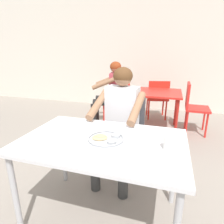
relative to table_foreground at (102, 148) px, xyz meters
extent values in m
cube|color=gray|center=(0.07, 0.00, -0.69)|extent=(12.00, 12.00, 0.05)
cube|color=silver|center=(0.07, 3.60, 1.03)|extent=(12.00, 0.12, 3.40)
cube|color=silver|center=(0.00, 0.00, 0.06)|extent=(1.26, 0.81, 0.03)
cylinder|color=#B2B2B7|center=(-0.57, -0.35, -0.31)|extent=(0.04, 0.04, 0.71)
cylinder|color=#B2B2B7|center=(-0.57, 0.35, -0.31)|extent=(0.04, 0.04, 0.71)
cylinder|color=#B2B2B7|center=(0.57, 0.35, -0.31)|extent=(0.04, 0.04, 0.71)
cylinder|color=#B7BABF|center=(0.03, 0.01, 0.07)|extent=(0.28, 0.28, 0.01)
torus|color=#B7BABF|center=(0.03, 0.01, 0.08)|extent=(0.28, 0.28, 0.01)
cylinder|color=#B2B5BA|center=(0.09, -0.04, 0.09)|extent=(0.07, 0.07, 0.02)
cylinder|color=#B77F23|center=(0.09, -0.04, 0.09)|extent=(0.06, 0.06, 0.01)
cylinder|color=#B2B5BA|center=(0.09, 0.07, 0.09)|extent=(0.07, 0.07, 0.02)
cylinder|color=#C65119|center=(0.09, 0.07, 0.09)|extent=(0.06, 0.06, 0.01)
ellipsoid|color=#DBB77A|center=(-0.02, 0.01, 0.08)|extent=(0.15, 0.14, 0.01)
ellipsoid|color=tan|center=(-0.02, 0.03, 0.09)|extent=(0.10, 0.08, 0.01)
cylinder|color=white|center=(0.49, -0.01, 0.12)|extent=(0.07, 0.07, 0.10)
cylinder|color=#593319|center=(0.49, -0.01, 0.15)|extent=(0.06, 0.06, 0.02)
cube|color=#3F3F44|center=(-0.01, 0.74, -0.23)|extent=(0.46, 0.43, 0.04)
cube|color=#3F3F44|center=(0.00, 0.93, 0.00)|extent=(0.41, 0.07, 0.43)
cylinder|color=#3F3F44|center=(0.15, 0.57, -0.46)|extent=(0.03, 0.03, 0.42)
cylinder|color=#3F3F44|center=(-0.20, 0.59, -0.46)|extent=(0.03, 0.03, 0.42)
cylinder|color=#3F3F44|center=(0.18, 0.89, -0.46)|extent=(0.03, 0.03, 0.42)
cylinder|color=#3F3F44|center=(-0.17, 0.91, -0.46)|extent=(0.03, 0.03, 0.42)
cylinder|color=#383838|center=(0.11, 0.28, -0.44)|extent=(0.10, 0.10, 0.45)
cylinder|color=#383838|center=(0.12, 0.48, -0.17)|extent=(0.15, 0.41, 0.12)
cylinder|color=#383838|center=(-0.19, 0.30, -0.44)|extent=(0.10, 0.10, 0.45)
cylinder|color=#383838|center=(-0.18, 0.50, -0.17)|extent=(0.15, 0.41, 0.12)
cube|color=silver|center=(-0.01, 0.69, 0.10)|extent=(0.35, 0.23, 0.54)
cylinder|color=#996B4C|center=(0.18, 0.49, 0.20)|extent=(0.11, 0.46, 0.25)
cylinder|color=#996B4C|center=(-0.23, 0.53, 0.20)|extent=(0.11, 0.46, 0.25)
sphere|color=#996B4C|center=(-0.01, 0.69, 0.47)|extent=(0.19, 0.19, 0.19)
ellipsoid|color=brown|center=(-0.01, 0.69, 0.48)|extent=(0.21, 0.20, 0.18)
cube|color=red|center=(0.19, 2.15, 0.03)|extent=(0.96, 0.81, 0.03)
cylinder|color=#AD1E18|center=(-0.23, 1.80, -0.33)|extent=(0.04, 0.04, 0.68)
cylinder|color=#AD1E18|center=(0.61, 1.80, -0.33)|extent=(0.04, 0.04, 0.68)
cylinder|color=#AD1E18|center=(-0.23, 2.49, -0.33)|extent=(0.04, 0.04, 0.68)
cylinder|color=#AD1E18|center=(0.61, 2.49, -0.33)|extent=(0.04, 0.04, 0.68)
cube|color=red|center=(-0.50, 2.15, -0.22)|extent=(0.46, 0.48, 0.04)
cube|color=red|center=(-0.32, 2.13, -0.01)|extent=(0.09, 0.41, 0.39)
cylinder|color=red|center=(-0.69, 2.00, -0.45)|extent=(0.03, 0.03, 0.43)
cylinder|color=red|center=(-0.64, 2.35, -0.45)|extent=(0.03, 0.03, 0.43)
cylinder|color=red|center=(-0.36, 1.95, -0.45)|extent=(0.03, 0.03, 0.43)
cylinder|color=red|center=(-0.32, 2.30, -0.45)|extent=(0.03, 0.03, 0.43)
cube|color=red|center=(0.95, 2.20, -0.22)|extent=(0.40, 0.43, 0.04)
cube|color=red|center=(0.77, 2.20, 0.01)|extent=(0.05, 0.40, 0.42)
cylinder|color=red|center=(1.11, 2.36, -0.45)|extent=(0.03, 0.03, 0.43)
cylinder|color=red|center=(1.10, 2.02, -0.45)|extent=(0.03, 0.03, 0.43)
cylinder|color=red|center=(0.80, 2.37, -0.45)|extent=(0.03, 0.03, 0.43)
cylinder|color=red|center=(0.79, 2.03, -0.45)|extent=(0.03, 0.03, 0.43)
cube|color=red|center=(0.22, 2.84, -0.23)|extent=(0.52, 0.50, 0.04)
cube|color=red|center=(0.26, 2.65, -0.03)|extent=(0.41, 0.13, 0.37)
cylinder|color=red|center=(0.01, 2.96, -0.46)|extent=(0.03, 0.03, 0.42)
cylinder|color=red|center=(0.36, 3.04, -0.46)|extent=(0.03, 0.03, 0.42)
cylinder|color=red|center=(0.08, 2.64, -0.46)|extent=(0.03, 0.03, 0.42)
cylinder|color=red|center=(0.43, 2.72, -0.46)|extent=(0.03, 0.03, 0.42)
cylinder|color=black|center=(-0.87, 1.92, -0.44)|extent=(0.10, 0.10, 0.45)
cylinder|color=black|center=(-0.67, 1.96, -0.18)|extent=(0.42, 0.20, 0.12)
cylinder|color=black|center=(-0.93, 2.22, -0.44)|extent=(0.10, 0.10, 0.45)
cylinder|color=black|center=(-0.73, 2.26, -0.18)|extent=(0.42, 0.20, 0.12)
cube|color=#B23F4C|center=(-0.51, 2.15, 0.08)|extent=(0.26, 0.37, 0.52)
cylinder|color=#996B4C|center=(-0.64, 1.91, 0.19)|extent=(0.46, 0.16, 0.25)
cylinder|color=#996B4C|center=(-0.72, 2.31, 0.19)|extent=(0.46, 0.16, 0.25)
sphere|color=#996B4C|center=(-0.51, 2.15, 0.45)|extent=(0.19, 0.19, 0.19)
ellipsoid|color=maroon|center=(-0.51, 2.15, 0.46)|extent=(0.21, 0.20, 0.18)
camera|label=1|loc=(0.47, -1.26, 0.72)|focal=30.69mm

